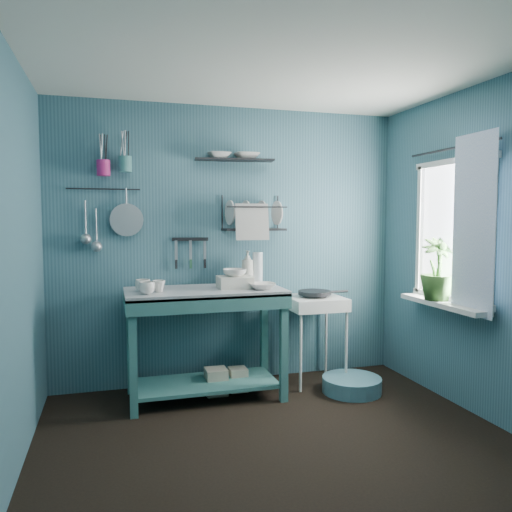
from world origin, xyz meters
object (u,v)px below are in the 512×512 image
object	(u,v)px
storage_tin_large	(216,381)
storage_tin_small	(238,379)
wash_tub	(235,282)
floor_basin	(352,385)
mug_right	(143,285)
dish_rack	(254,213)
utensil_cup_teal	(125,164)
frying_pan	(315,293)
soap_bottle	(247,267)
work_counter	(205,343)
utensil_cup_magenta	(103,168)
water_bottle	(258,268)
mug_mid	(159,286)
hotplate_stand	(314,339)
colander	(127,220)
mug_left	(147,288)
potted_plant	(438,269)

from	to	relation	value
storage_tin_large	storage_tin_small	bearing A→B (deg)	8.53
wash_tub	floor_basin	distance (m)	1.35
mug_right	storage_tin_small	xyz separation A→B (m)	(0.80, 0.08, -0.86)
dish_rack	floor_basin	world-z (taller)	dish_rack
mug_right	utensil_cup_teal	size ratio (longest dim) A/B	0.95
frying_pan	soap_bottle	bearing A→B (deg)	172.30
work_counter	utensil_cup_magenta	size ratio (longest dim) A/B	9.95
utensil_cup_magenta	floor_basin	xyz separation A→B (m)	(2.02, -0.56, -1.85)
floor_basin	water_bottle	bearing A→B (deg)	147.53
soap_bottle	water_bottle	bearing A→B (deg)	11.31
mug_mid	mug_right	xyz separation A→B (m)	(-0.12, 0.06, 0.00)
mug_right	storage_tin_small	size ratio (longest dim) A/B	0.61
water_bottle	soap_bottle	bearing A→B (deg)	-168.69
wash_tub	storage_tin_large	xyz separation A→B (m)	(-0.15, 0.07, -0.86)
hotplate_stand	colander	world-z (taller)	colander
dish_rack	utensil_cup_magenta	xyz separation A→B (m)	(-1.28, 0.05, 0.37)
dish_rack	utensil_cup_magenta	size ratio (longest dim) A/B	4.23
mug_right	storage_tin_large	bearing A→B (deg)	4.76
mug_left	soap_bottle	distance (m)	0.97
storage_tin_small	floor_basin	distance (m)	0.99
floor_basin	mug_mid	bearing A→B (deg)	173.84
storage_tin_large	mug_mid	bearing A→B (deg)	-167.09
mug_mid	frying_pan	xyz separation A→B (m)	(1.41, 0.18, -0.14)
storage_tin_small	utensil_cup_teal	bearing A→B (deg)	164.98
mug_left	soap_bottle	bearing A→B (deg)	21.80
utensil_cup_magenta	mug_left	bearing A→B (deg)	-57.83
water_bottle	potted_plant	distance (m)	1.53
work_counter	mug_right	size ratio (longest dim) A/B	10.51
mug_mid	utensil_cup_magenta	bearing A→B (deg)	136.49
mug_mid	utensil_cup_magenta	size ratio (longest dim) A/B	0.77
colander	soap_bottle	bearing A→B (deg)	-8.53
mug_left	hotplate_stand	bearing A→B (deg)	10.42
utensil_cup_teal	storage_tin_small	size ratio (longest dim) A/B	0.65
water_bottle	floor_basin	bearing A→B (deg)	-32.47
utensil_cup_teal	storage_tin_large	xyz separation A→B (m)	(0.71, -0.27, -1.84)
work_counter	mug_left	xyz separation A→B (m)	(-0.48, -0.16, 0.51)
hotplate_stand	dish_rack	bearing A→B (deg)	159.30
mug_mid	water_bottle	distance (m)	0.95
dish_rack	frying_pan	bearing A→B (deg)	-22.11
work_counter	dish_rack	xyz separation A→B (m)	(0.50, 0.27, 1.09)
water_bottle	storage_tin_small	size ratio (longest dim) A/B	1.40
mug_mid	potted_plant	xyz separation A→B (m)	(2.21, -0.50, 0.12)
mug_left	utensil_cup_magenta	size ratio (longest dim) A/B	0.95
soap_bottle	storage_tin_large	distance (m)	1.02
work_counter	colander	distance (m)	1.24
mug_mid	utensil_cup_magenta	xyz separation A→B (m)	(-0.40, 0.38, 0.95)
mug_left	storage_tin_small	bearing A→B (deg)	17.10
mug_left	dish_rack	world-z (taller)	dish_rack
soap_bottle	utensil_cup_magenta	distance (m)	1.48
utensil_cup_teal	floor_basin	bearing A→B (deg)	-16.85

